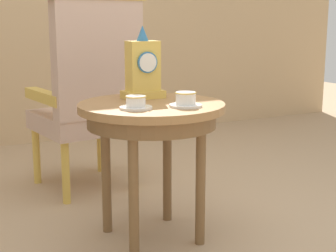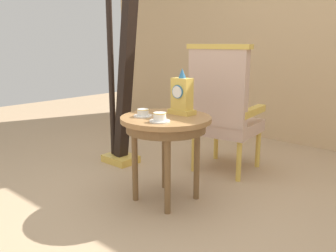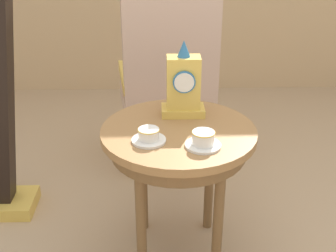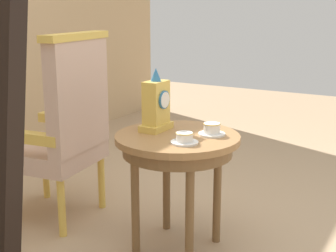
# 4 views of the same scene
# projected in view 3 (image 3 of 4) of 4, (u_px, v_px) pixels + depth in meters

# --- Properties ---
(side_table) EXTENTS (0.65, 0.65, 0.64)m
(side_table) POSITION_uv_depth(u_px,v_px,m) (178.00, 146.00, 1.87)
(side_table) COLOR #9E7042
(side_table) RESTS_ON ground
(teacup_left) EXTENTS (0.14, 0.14, 0.06)m
(teacup_left) POSITION_uv_depth(u_px,v_px,m) (149.00, 136.00, 1.73)
(teacup_left) COLOR white
(teacup_left) RESTS_ON side_table
(teacup_right) EXTENTS (0.14, 0.14, 0.06)m
(teacup_right) POSITION_uv_depth(u_px,v_px,m) (204.00, 140.00, 1.69)
(teacup_right) COLOR white
(teacup_right) RESTS_ON side_table
(mantel_clock) EXTENTS (0.19, 0.11, 0.34)m
(mantel_clock) POSITION_uv_depth(u_px,v_px,m) (183.00, 86.00, 1.91)
(mantel_clock) COLOR gold
(mantel_clock) RESTS_ON side_table
(armchair) EXTENTS (0.61, 0.60, 1.14)m
(armchair) POSITION_uv_depth(u_px,v_px,m) (168.00, 77.00, 2.55)
(armchair) COLOR #CCA893
(armchair) RESTS_ON ground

